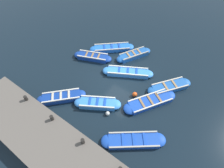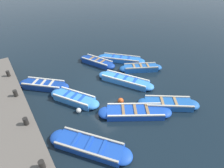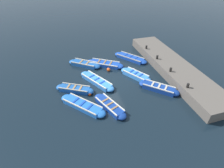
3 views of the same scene
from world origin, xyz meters
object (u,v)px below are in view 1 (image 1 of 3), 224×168
at_px(bollard_south, 26,98).
at_px(buoy_yellow_far, 135,94).
at_px(boat_far_corner, 128,72).
at_px(boat_broadside, 150,102).
at_px(boat_inner_gap, 169,87).
at_px(buoy_orange_near, 108,113).
at_px(boat_centre, 134,55).
at_px(bollard_mid_south, 52,118).
at_px(bollard_mid_north, 83,141).
at_px(boat_end_of_row, 98,103).
at_px(boat_near_quay, 112,48).
at_px(buoy_white_drifting, 118,58).
at_px(boat_alongside, 93,57).
at_px(boat_mid_row, 133,140).
at_px(boat_outer_left, 61,97).

height_order(bollard_south, buoy_yellow_far, bollard_south).
bearing_deg(boat_far_corner, boat_broadside, -117.97).
relative_size(boat_inner_gap, buoy_orange_near, 11.52).
xyz_separation_m(boat_centre, bollard_mid_south, (-8.13, 0.68, 0.79)).
bearing_deg(boat_broadside, boat_inner_gap, -15.83).
height_order(boat_centre, bollard_mid_north, bollard_mid_north).
distance_m(boat_end_of_row, boat_broadside, 3.50).
bearing_deg(boat_near_quay, buoy_white_drifting, -122.85).
height_order(buoy_orange_near, buoy_white_drifting, buoy_orange_near).
bearing_deg(boat_inner_gap, boat_alongside, 96.51).
relative_size(bollard_mid_south, buoy_white_drifting, 1.39).
xyz_separation_m(boat_near_quay, boat_centre, (0.31, -2.01, 0.02)).
relative_size(boat_mid_row, bollard_mid_south, 9.98).
distance_m(bollard_mid_north, bollard_south, 4.70).
height_order(boat_inner_gap, boat_broadside, boat_inner_gap).
height_order(boat_inner_gap, buoy_white_drifting, boat_inner_gap).
distance_m(boat_near_quay, bollard_mid_south, 7.97).
bearing_deg(boat_outer_left, bollard_south, 143.02).
xyz_separation_m(boat_outer_left, boat_centre, (6.51, -1.81, -0.01)).
distance_m(boat_outer_left, bollard_south, 2.17).
distance_m(bollard_mid_south, bollard_south, 2.35).
bearing_deg(boat_centre, bollard_mid_south, 175.25).
relative_size(boat_centre, bollard_south, 8.80).
relative_size(boat_inner_gap, bollard_mid_south, 8.99).
distance_m(boat_alongside, boat_centre, 3.41).
height_order(bollard_mid_south, bollard_south, same).
xyz_separation_m(boat_outer_left, boat_broadside, (3.18, -5.07, -0.03)).
bearing_deg(boat_far_corner, buoy_white_drifting, 59.35).
height_order(boat_outer_left, boat_mid_row, boat_outer_left).
relative_size(boat_alongside, boat_broadside, 0.87).
xyz_separation_m(boat_end_of_row, boat_far_corner, (3.54, -0.14, -0.01)).
distance_m(boat_broadside, buoy_orange_near, 2.95).
bearing_deg(boat_inner_gap, boat_centre, 69.58).
bearing_deg(bollard_mid_south, bollard_south, 90.00).
bearing_deg(buoy_yellow_far, bollard_mid_south, 149.32).
xyz_separation_m(boat_far_corner, boat_centre, (1.94, 0.63, 0.01)).
bearing_deg(bollard_mid_south, boat_end_of_row, -23.83).
xyz_separation_m(boat_near_quay, bollard_mid_south, (-7.82, -1.33, 0.82)).
bearing_deg(buoy_white_drifting, boat_outer_left, 170.36).
bearing_deg(boat_broadside, buoy_orange_near, 142.68).
relative_size(boat_near_quay, boat_mid_row, 0.97).
bearing_deg(bollard_mid_north, bollard_south, 90.00).
xyz_separation_m(boat_inner_gap, bollard_mid_south, (-6.72, 4.48, 0.81)).
bearing_deg(boat_inner_gap, boat_end_of_row, 140.87).
height_order(boat_far_corner, boat_inner_gap, boat_inner_gap).
xyz_separation_m(boat_alongside, buoy_white_drifting, (1.11, -1.77, -0.06)).
height_order(boat_broadside, boat_centre, boat_centre).
distance_m(boat_near_quay, boat_broadside, 6.07).
relative_size(boat_alongside, boat_far_corner, 0.86).
distance_m(boat_end_of_row, buoy_orange_near, 0.99).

